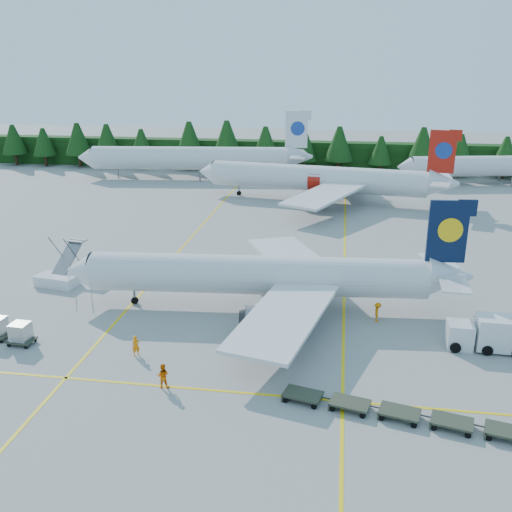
# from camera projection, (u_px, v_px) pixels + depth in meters

# --- Properties ---
(ground) EXTENTS (320.00, 320.00, 0.00)m
(ground) POSITION_uv_depth(u_px,v_px,m) (267.00, 353.00, 45.17)
(ground) COLOR gray
(ground) RESTS_ON ground
(taxi_stripe_a) EXTENTS (0.25, 120.00, 0.01)m
(taxi_stripe_a) POSITION_uv_depth(u_px,v_px,m) (170.00, 261.00, 65.88)
(taxi_stripe_a) COLOR yellow
(taxi_stripe_a) RESTS_ON ground
(taxi_stripe_b) EXTENTS (0.25, 120.00, 0.01)m
(taxi_stripe_b) POSITION_uv_depth(u_px,v_px,m) (344.00, 270.00, 63.04)
(taxi_stripe_b) COLOR yellow
(taxi_stripe_b) RESTS_ON ground
(taxi_stripe_cross) EXTENTS (80.00, 0.25, 0.01)m
(taxi_stripe_cross) POSITION_uv_depth(u_px,v_px,m) (255.00, 394.00, 39.56)
(taxi_stripe_cross) COLOR yellow
(taxi_stripe_cross) RESTS_ON ground
(treeline_hedge) EXTENTS (220.00, 4.00, 6.00)m
(treeline_hedge) POSITION_uv_depth(u_px,v_px,m) (318.00, 156.00, 120.95)
(treeline_hedge) COLOR black
(treeline_hedge) RESTS_ON ground
(airliner_navy) EXTENTS (36.43, 29.89, 10.59)m
(airliner_navy) POSITION_uv_depth(u_px,v_px,m) (251.00, 275.00, 52.57)
(airliner_navy) COLOR silver
(airliner_navy) RESTS_ON ground
(airliner_red) EXTENTS (41.77, 34.12, 12.20)m
(airliner_red) POSITION_uv_depth(u_px,v_px,m) (312.00, 179.00, 93.88)
(airliner_red) COLOR silver
(airliner_red) RESTS_ON ground
(airliner_far_left) EXTENTS (44.98, 9.06, 13.10)m
(airliner_far_left) POSITION_uv_depth(u_px,v_px,m) (184.00, 158.00, 111.62)
(airliner_far_left) COLOR silver
(airliner_far_left) RESTS_ON ground
(airliner_far_right) EXTENTS (38.07, 10.73, 11.18)m
(airliner_far_right) POSITION_uv_depth(u_px,v_px,m) (492.00, 166.00, 106.55)
(airliner_far_right) COLOR silver
(airliner_far_right) RESTS_ON ground
(airstairs) EXTENTS (4.54, 6.16, 3.81)m
(airstairs) POSITION_uv_depth(u_px,v_px,m) (59.00, 277.00, 58.82)
(airstairs) COLOR silver
(airstairs) RESTS_ON ground
(service_truck) EXTENTS (5.87, 2.32, 2.80)m
(service_truck) POSITION_uv_depth(u_px,v_px,m) (485.00, 333.00, 45.35)
(service_truck) COLOR silver
(service_truck) RESTS_ON ground
(dolly_train) EXTENTS (15.54, 4.40, 0.15)m
(dolly_train) POSITION_uv_depth(u_px,v_px,m) (400.00, 412.00, 36.73)
(dolly_train) COLOR #313527
(dolly_train) RESTS_ON ground
(uld_pair) EXTENTS (4.64, 2.31, 1.55)m
(uld_pair) POSITION_uv_depth(u_px,v_px,m) (8.00, 330.00, 46.69)
(uld_pair) COLOR #313527
(uld_pair) RESTS_ON ground
(crew_a) EXTENTS (0.72, 0.66, 1.65)m
(crew_a) POSITION_uv_depth(u_px,v_px,m) (136.00, 346.00, 44.52)
(crew_a) COLOR orange
(crew_a) RESTS_ON ground
(crew_b) EXTENTS (0.97, 0.79, 1.84)m
(crew_b) POSITION_uv_depth(u_px,v_px,m) (163.00, 376.00, 40.09)
(crew_b) COLOR #E56204
(crew_b) RESTS_ON ground
(crew_c) EXTENTS (0.52, 0.75, 1.77)m
(crew_c) POSITION_uv_depth(u_px,v_px,m) (378.00, 312.00, 50.39)
(crew_c) COLOR orange
(crew_c) RESTS_ON ground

